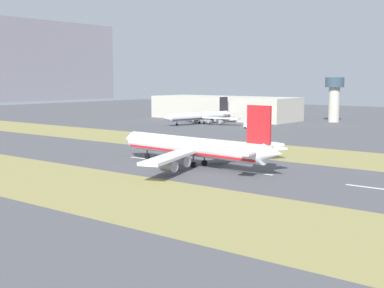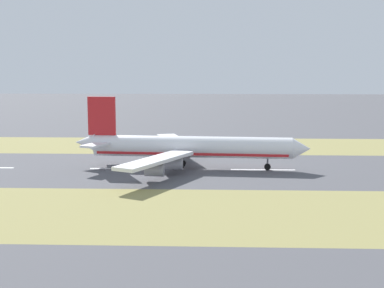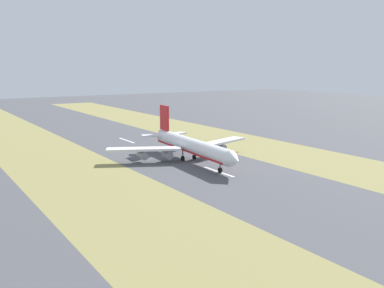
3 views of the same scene
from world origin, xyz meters
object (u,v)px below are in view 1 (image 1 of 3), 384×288
airplane_parked_apron (201,116)px  airplane_main_jet (196,148)px  terminal_building (224,108)px  service_truck (249,125)px  control_tower (334,95)px

airplane_parked_apron → airplane_main_jet: bearing=-142.8°
terminal_building → airplane_parked_apron: size_ratio=1.93×
terminal_building → service_truck: bearing=-133.6°
airplane_main_jet → terminal_building: bearing=32.7°
service_truck → airplane_parked_apron: bearing=81.0°
control_tower → airplane_parked_apron: (-65.98, 57.55, -12.84)m
airplane_main_jet → terminal_building: size_ratio=0.65×
terminal_building → airplane_parked_apron: bearing=-163.4°
terminal_building → control_tower: (22.48, -70.54, 9.92)m
airplane_main_jet → airplane_parked_apron: bearing=37.2°
airplane_main_jet → airplane_parked_apron: airplane_main_jet is taller
airplane_parked_apron → service_truck: size_ratio=8.42×
control_tower → service_truck: (-72.22, 18.35, -16.03)m
airplane_main_jet → terminal_building: (171.26, 109.80, 1.75)m
control_tower → airplane_parked_apron: 88.49m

